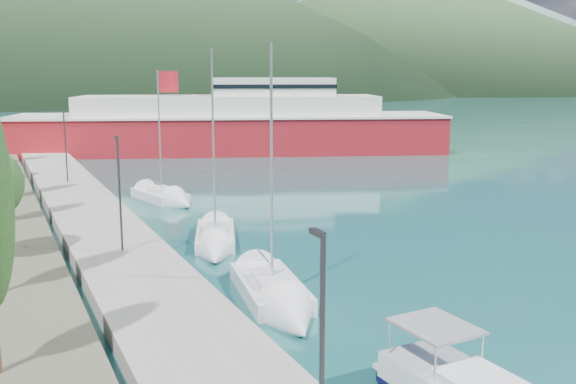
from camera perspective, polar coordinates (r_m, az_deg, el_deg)
ground at (r=139.15m, az=-19.08°, el=5.81°), size 1400.00×1400.00×0.00m
quay at (r=45.42m, az=-16.99°, el=-2.23°), size 5.00×88.00×0.80m
hills_far at (r=658.42m, az=-12.13°, el=16.18°), size 1480.00×900.00×180.00m
hills_near at (r=408.39m, az=-9.44°, el=15.90°), size 1010.00×520.00×115.00m
lamp_posts at (r=35.16m, az=-14.93°, el=0.37°), size 0.15×46.88×6.06m
sailboat_near at (r=27.78m, az=-0.55°, el=-10.00°), size 3.96×8.89×12.34m
sailboat_mid at (r=37.31m, az=-6.50°, el=-4.72°), size 4.99×8.86×12.37m
sailboat_far at (r=50.94m, az=-10.37°, el=-0.68°), size 4.13×8.01×11.26m
ferry at (r=82.94m, az=-5.06°, el=5.82°), size 55.41×29.77×10.88m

